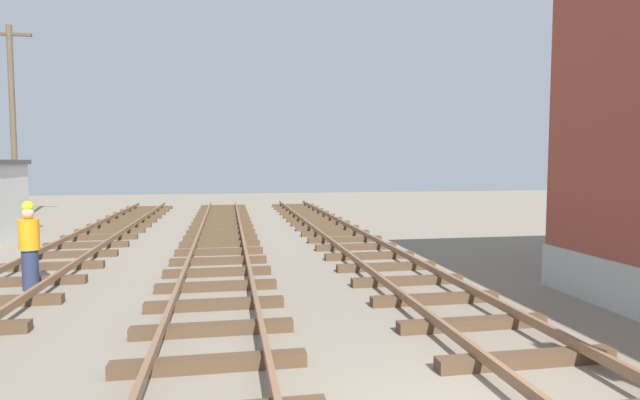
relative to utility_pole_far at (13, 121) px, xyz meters
The scene contains 2 objects.
utility_pole_far is the anchor object (origin of this frame).
track_worker_foreground 14.67m from the utility_pole_far, 68.89° to the right, with size 0.40×0.40×1.87m.
Camera 1 is at (-2.48, -4.53, 2.69)m, focal length 29.11 mm.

